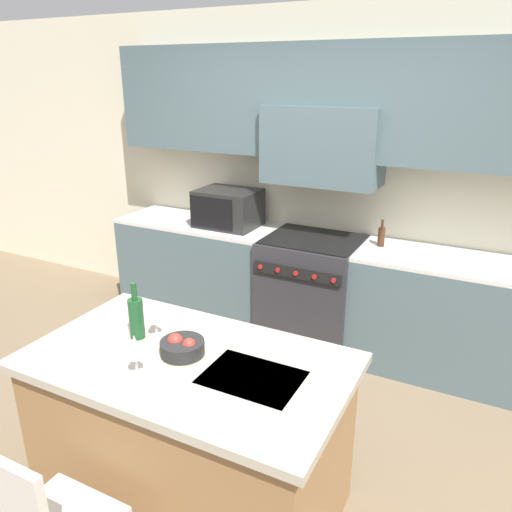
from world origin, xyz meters
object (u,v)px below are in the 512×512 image
object	(u,v)px
range_stove	(311,291)
fruit_bowl	(182,347)
microwave	(228,208)
oil_bottle_on_counter	(381,236)
wine_bottle	(136,317)
wine_glass_near	(135,348)
wine_glass_far	(155,313)

from	to	relation	value
range_stove	fruit_bowl	world-z (taller)	fruit_bowl
microwave	oil_bottle_on_counter	distance (m)	1.33
range_stove	wine_bottle	size ratio (longest dim) A/B	3.03
wine_bottle	microwave	bearing A→B (deg)	106.22
wine_glass_near	wine_glass_far	xyz separation A→B (m)	(-0.14, 0.32, 0.00)
range_stove	oil_bottle_on_counter	world-z (taller)	oil_bottle_on_counter
range_stove	wine_bottle	world-z (taller)	wine_bottle
wine_glass_near	wine_bottle	bearing A→B (deg)	129.05
wine_glass_far	microwave	bearing A→B (deg)	108.90
microwave	wine_bottle	distance (m)	1.96
range_stove	wine_glass_far	world-z (taller)	wine_glass_far
wine_bottle	wine_glass_near	xyz separation A→B (m)	(0.21, -0.26, 0.02)
range_stove	wine_bottle	xyz separation A→B (m)	(-0.26, -1.86, 0.54)
wine_glass_far	fruit_bowl	bearing A→B (deg)	-20.87
range_stove	wine_glass_far	xyz separation A→B (m)	(-0.18, -1.81, 0.56)
wine_glass_near	fruit_bowl	size ratio (longest dim) A/B	0.91
wine_glass_far	fruit_bowl	world-z (taller)	wine_glass_far
microwave	wine_glass_near	world-z (taller)	microwave
wine_glass_near	wine_glass_far	size ratio (longest dim) A/B	1.00
wine_glass_far	oil_bottle_on_counter	distance (m)	2.02
range_stove	wine_glass_near	world-z (taller)	wine_glass_near
wine_bottle	oil_bottle_on_counter	xyz separation A→B (m)	(0.78, 1.95, -0.01)
wine_bottle	wine_glass_near	bearing A→B (deg)	-50.95
oil_bottle_on_counter	range_stove	bearing A→B (deg)	-170.99
range_stove	wine_bottle	distance (m)	1.96
oil_bottle_on_counter	wine_bottle	bearing A→B (deg)	-111.82
wine_glass_far	wine_bottle	bearing A→B (deg)	-145.87
wine_bottle	wine_glass_far	size ratio (longest dim) A/B	1.55
wine_glass_far	oil_bottle_on_counter	xyz separation A→B (m)	(0.70, 1.89, -0.03)
wine_bottle	wine_glass_near	size ratio (longest dim) A/B	1.55
range_stove	oil_bottle_on_counter	distance (m)	0.75
microwave	range_stove	bearing A→B (deg)	-1.33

